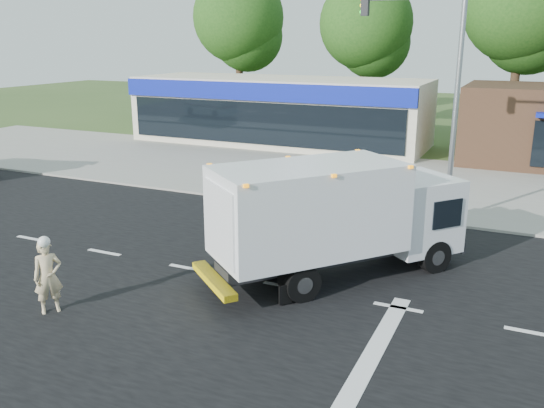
# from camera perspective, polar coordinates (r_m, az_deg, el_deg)

# --- Properties ---
(ground) EXTENTS (120.00, 120.00, 0.00)m
(ground) POSITION_cam_1_polar(r_m,az_deg,el_deg) (15.30, 1.27, -8.19)
(ground) COLOR #385123
(ground) RESTS_ON ground
(road_asphalt) EXTENTS (60.00, 14.00, 0.02)m
(road_asphalt) POSITION_cam_1_polar(r_m,az_deg,el_deg) (15.30, 1.27, -8.17)
(road_asphalt) COLOR black
(road_asphalt) RESTS_ON ground
(sidewalk) EXTENTS (60.00, 2.40, 0.12)m
(sidewalk) POSITION_cam_1_polar(r_m,az_deg,el_deg) (22.61, 9.55, -0.16)
(sidewalk) COLOR gray
(sidewalk) RESTS_ON ground
(parking_apron) EXTENTS (60.00, 9.00, 0.02)m
(parking_apron) POSITION_cam_1_polar(r_m,az_deg,el_deg) (28.09, 12.69, 2.74)
(parking_apron) COLOR gray
(parking_apron) RESTS_ON ground
(lane_markings) EXTENTS (55.20, 7.00, 0.01)m
(lane_markings) POSITION_cam_1_polar(r_m,az_deg,el_deg) (13.72, 4.27, -11.17)
(lane_markings) COLOR silver
(lane_markings) RESTS_ON road_asphalt
(ems_box_truck) EXTENTS (6.37, 7.00, 3.22)m
(ems_box_truck) POSITION_cam_1_polar(r_m,az_deg,el_deg) (15.36, 6.22, -0.80)
(ems_box_truck) COLOR black
(ems_box_truck) RESTS_ON ground
(emergency_worker) EXTENTS (0.74, 0.78, 1.91)m
(emergency_worker) POSITION_cam_1_polar(r_m,az_deg,el_deg) (14.59, -21.33, -6.61)
(emergency_worker) COLOR #C8B185
(emergency_worker) RESTS_ON ground
(retail_strip_mall) EXTENTS (18.00, 6.20, 4.00)m
(retail_strip_mall) POSITION_cam_1_polar(r_m,az_deg,el_deg) (36.08, 0.73, 9.24)
(retail_strip_mall) COLOR beige
(retail_strip_mall) RESTS_ON ground
(traffic_signal_pole) EXTENTS (3.51, 0.25, 8.00)m
(traffic_signal_pole) POSITION_cam_1_polar(r_m,az_deg,el_deg) (20.71, 16.14, 11.67)
(traffic_signal_pole) COLOR gray
(traffic_signal_pole) RESTS_ON ground
(background_trees) EXTENTS (36.77, 7.39, 12.10)m
(background_trees) POSITION_cam_1_polar(r_m,az_deg,el_deg) (41.49, 16.53, 16.93)
(background_trees) COLOR #332114
(background_trees) RESTS_ON ground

